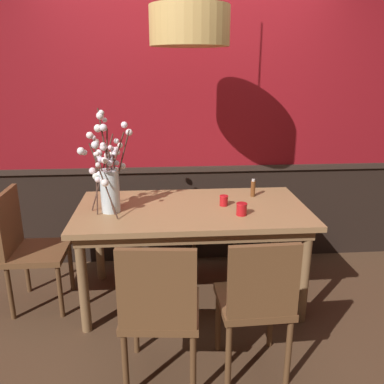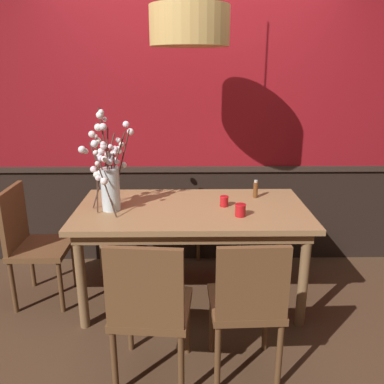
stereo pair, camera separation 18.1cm
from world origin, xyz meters
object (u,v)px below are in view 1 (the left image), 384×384
chair_head_west_end (27,244)px  chair_far_side_right (212,201)px  chair_near_side_left (160,307)px  pendant_lamp (190,26)px  candle_holder_nearer_center (242,209)px  candle_holder_nearer_edge (224,200)px  vase_with_blossoms (108,178)px  condiment_bottle (253,188)px  chair_near_side_right (257,300)px  dining_table (192,218)px

chair_head_west_end → chair_far_side_right: 1.76m
chair_near_side_left → pendant_lamp: (0.23, 0.91, 1.53)m
candle_holder_nearer_center → candle_holder_nearer_edge: (-0.10, 0.21, -0.00)m
pendant_lamp → chair_far_side_right: bearing=72.1°
chair_near_side_left → candle_holder_nearer_center: chair_near_side_left is taller
vase_with_blossoms → condiment_bottle: vase_with_blossoms is taller
chair_far_side_right → condiment_bottle: chair_far_side_right is taller
chair_near_side_right → candle_holder_nearer_edge: chair_near_side_right is taller
chair_far_side_right → vase_with_blossoms: vase_with_blossoms is taller
candle_holder_nearer_edge → vase_with_blossoms: bearing=-176.5°
chair_near_side_right → condiment_bottle: bearing=79.1°
chair_near_side_left → condiment_bottle: 1.40m
chair_far_side_right → chair_near_side_left: chair_near_side_left is taller
chair_head_west_end → vase_with_blossoms: 0.82m
dining_table → pendant_lamp: (-0.02, 0.00, 1.36)m
vase_with_blossoms → condiment_bottle: size_ratio=5.11×
chair_far_side_right → chair_near_side_left: size_ratio=1.00×
chair_far_side_right → vase_with_blossoms: bearing=-133.4°
pendant_lamp → chair_head_west_end: bearing=-179.9°
chair_near_side_left → candle_holder_nearer_edge: 1.09m
chair_head_west_end → vase_with_blossoms: vase_with_blossoms is taller
dining_table → condiment_bottle: (0.52, 0.22, 0.15)m
candle_holder_nearer_center → chair_far_side_right: bearing=93.6°
chair_head_west_end → chair_far_side_right: size_ratio=1.01×
candle_holder_nearer_center → pendant_lamp: (-0.36, 0.20, 1.23)m
chair_head_west_end → chair_near_side_right: chair_head_west_end is taller
chair_near_side_right → candle_holder_nearer_edge: 0.94m
vase_with_blossoms → chair_near_side_right: bearing=-42.6°
chair_near_side_right → candle_holder_nearer_edge: bearing=93.8°
chair_near_side_right → pendant_lamp: pendant_lamp is taller
vase_with_blossoms → candle_holder_nearer_edge: size_ratio=9.29×
chair_head_west_end → chair_far_side_right: (1.52, 0.89, 0.00)m
chair_head_west_end → dining_table: bearing=-0.1°
dining_table → chair_head_west_end: (-1.25, 0.00, -0.17)m
candle_holder_nearer_center → pendant_lamp: pendant_lamp is taller
chair_head_west_end → condiment_bottle: bearing=7.1°
candle_holder_nearer_center → vase_with_blossoms: bearing=170.6°
chair_head_west_end → pendant_lamp: 1.96m
candle_holder_nearer_center → condiment_bottle: size_ratio=0.61×
dining_table → candle_holder_nearer_center: bearing=-29.4°
chair_far_side_right → candle_holder_nearer_edge: (-0.03, -0.88, 0.30)m
chair_head_west_end → chair_near_side_left: (1.00, -0.91, -0.00)m
chair_far_side_right → chair_near_side_left: 1.87m
chair_far_side_right → condiment_bottle: bearing=-70.0°
vase_with_blossoms → pendant_lamp: pendant_lamp is taller
candle_holder_nearer_center → candle_holder_nearer_edge: candle_holder_nearer_center is taller
condiment_bottle → pendant_lamp: pendant_lamp is taller
chair_head_west_end → chair_near_side_right: 1.78m
chair_far_side_right → candle_holder_nearer_edge: size_ratio=11.49×
condiment_bottle → candle_holder_nearer_edge: bearing=-142.8°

